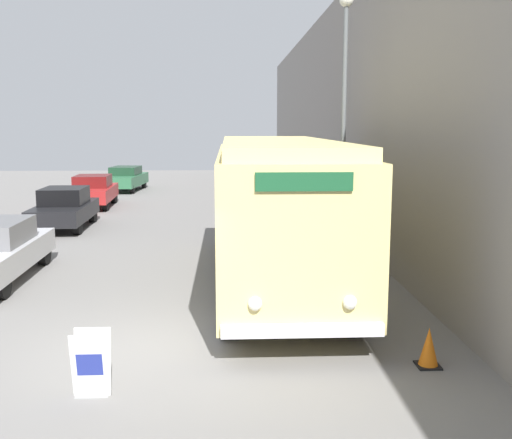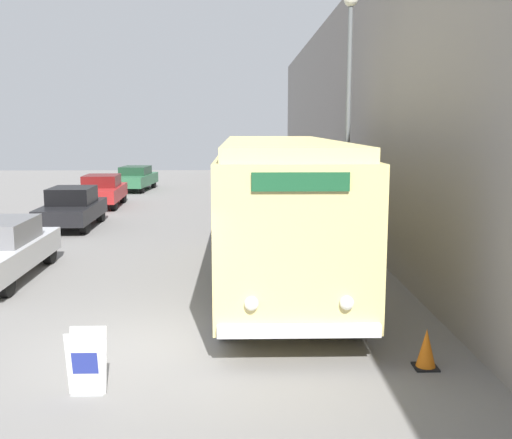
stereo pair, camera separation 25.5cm
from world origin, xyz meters
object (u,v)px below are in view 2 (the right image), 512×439
object	(u,v)px
parked_car_mid	(72,207)
vintage_bus	(280,205)
parked_car_far	(102,190)
traffic_cone	(426,349)
streetlamp	(349,94)
sign_board	(87,363)
parked_car_distant	(135,178)

from	to	relation	value
parked_car_mid	vintage_bus	bearing A→B (deg)	-50.30
vintage_bus	parked_car_far	size ratio (longest dim) A/B	2.35
traffic_cone	streetlamp	bearing A→B (deg)	90.41
parked_car_mid	parked_car_far	bearing A→B (deg)	91.00
sign_board	parked_car_distant	world-z (taller)	parked_car_distant
sign_board	parked_car_far	bearing A→B (deg)	102.33
streetlamp	parked_car_far	size ratio (longest dim) A/B	1.70
streetlamp	parked_car_distant	distance (m)	20.78
parked_car_mid	parked_car_distant	distance (m)	12.48
sign_board	streetlamp	size ratio (longest dim) A/B	0.13
sign_board	parked_car_mid	size ratio (longest dim) A/B	0.23
streetlamp	parked_car_far	world-z (taller)	streetlamp
traffic_cone	parked_car_distant	bearing A→B (deg)	109.24
streetlamp	traffic_cone	xyz separation A→B (m)	(0.05, -7.00, -4.18)
parked_car_far	traffic_cone	bearing A→B (deg)	-66.36
streetlamp	parked_car_far	xyz separation A→B (m)	(-9.15, 11.61, -3.74)
parked_car_mid	sign_board	bearing A→B (deg)	-75.10
parked_car_distant	vintage_bus	bearing A→B (deg)	-66.59
streetlamp	traffic_cone	bearing A→B (deg)	-89.59
parked_car_mid	parked_car_distant	world-z (taller)	parked_car_mid
vintage_bus	sign_board	world-z (taller)	vintage_bus
parked_car_mid	parked_car_distant	xyz separation A→B (m)	(0.09, 12.48, -0.03)
parked_car_distant	sign_board	bearing A→B (deg)	-76.74
streetlamp	parked_car_mid	bearing A→B (deg)	146.31
vintage_bus	streetlamp	bearing A→B (deg)	48.01
sign_board	parked_car_mid	bearing A→B (deg)	106.26
vintage_bus	streetlamp	distance (m)	3.85
vintage_bus	parked_car_distant	xyz separation A→B (m)	(-6.93, 20.54, -1.18)
sign_board	parked_car_distant	size ratio (longest dim) A/B	0.21
traffic_cone	parked_car_mid	bearing A→B (deg)	124.71
traffic_cone	parked_car_far	bearing A→B (deg)	116.32
streetlamp	traffic_cone	size ratio (longest dim) A/B	11.22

